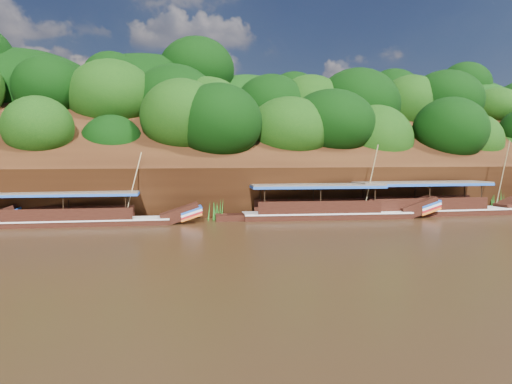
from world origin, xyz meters
TOP-DOWN VIEW (x-y plane):
  - ground at (0.00, 0.00)m, footprint 160.00×160.00m
  - riverbank at (-0.01, 22.73)m, footprint 120.00×30.06m
  - boat_0 at (11.93, 6.88)m, footprint 16.24×3.79m
  - boat_1 at (3.09, 7.01)m, footprint 14.83×4.15m
  - boat_2 at (-14.30, 8.04)m, footprint 14.19×3.26m
  - reeds at (-3.71, 9.52)m, footprint 49.17×2.79m

SIDE VIEW (x-z plane):
  - ground at x=0.00m, z-range 0.00..0.00m
  - boat_2 at x=-14.30m, z-range -2.13..3.13m
  - boat_1 at x=3.09m, z-range -2.36..3.51m
  - boat_0 at x=11.93m, z-range -2.54..3.72m
  - reeds at x=-3.71m, z-range -0.23..2.03m
  - riverbank at x=-0.01m, z-range -7.81..11.59m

